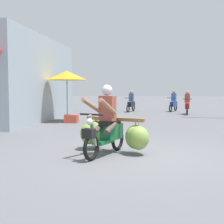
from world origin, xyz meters
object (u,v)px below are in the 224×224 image
motorbike_distant_ahead_right (131,103)px  market_umbrella_near_shop (67,75)px  motorbike_distant_ahead_left (187,105)px  motorbike_main_loaded (108,132)px  motorbike_distant_far_ahead (174,103)px  produce_crate (71,119)px

motorbike_distant_ahead_right → market_umbrella_near_shop: market_umbrella_near_shop is taller
motorbike_distant_ahead_right → market_umbrella_near_shop: bearing=-110.1°
motorbike_distant_ahead_left → motorbike_distant_ahead_right: bearing=155.4°
motorbike_main_loaded → motorbike_distant_ahead_left: motorbike_main_loaded is taller
motorbike_distant_far_ahead → motorbike_distant_ahead_left: bearing=-73.5°
motorbike_main_loaded → market_umbrella_near_shop: market_umbrella_near_shop is taller
motorbike_distant_ahead_left → market_umbrella_near_shop: size_ratio=0.70×
motorbike_main_loaded → motorbike_distant_far_ahead: bearing=81.0°
motorbike_distant_ahead_right → produce_crate: motorbike_distant_ahead_right is taller
motorbike_main_loaded → market_umbrella_near_shop: bearing=114.6°
market_umbrella_near_shop → produce_crate: 2.02m
motorbike_distant_far_ahead → motorbike_distant_ahead_right: bearing=-166.0°
motorbike_main_loaded → produce_crate: 6.55m
motorbike_main_loaded → market_umbrella_near_shop: (-2.97, 6.50, 1.62)m
motorbike_distant_ahead_left → motorbike_distant_far_ahead: (-0.67, 2.27, 0.00)m
motorbike_main_loaded → motorbike_distant_far_ahead: (2.18, 13.68, 0.08)m
market_umbrella_near_shop → produce_crate: (0.34, -0.51, -1.92)m
motorbike_distant_ahead_left → motorbike_distant_ahead_right: 3.79m
motorbike_distant_ahead_right → motorbike_distant_far_ahead: 2.86m
motorbike_main_loaded → produce_crate: size_ratio=3.42×
motorbike_distant_ahead_left → produce_crate: bearing=-135.3°
motorbike_main_loaded → motorbike_distant_far_ahead: 13.85m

